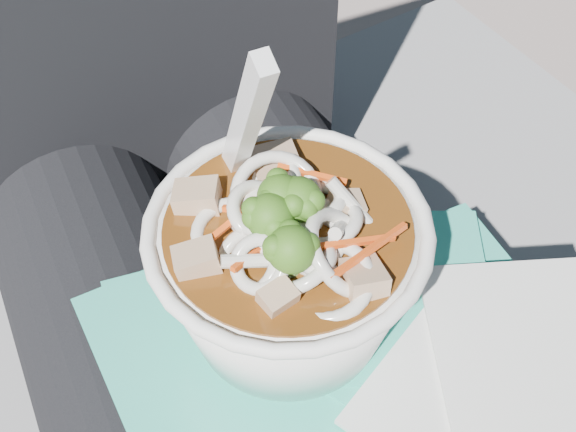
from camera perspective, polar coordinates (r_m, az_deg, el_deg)
name	(u,v)px	position (r m, az deg, el deg)	size (l,w,h in m)	color
stone_ledge	(219,415)	(0.95, -4.93, -13.94)	(1.00, 0.50, 0.47)	slate
lap	(266,393)	(0.61, -1.58, -12.50)	(0.32, 0.48, 0.16)	black
person_body	(218,284)	(0.63, -4.99, -4.86)	(0.34, 0.94, 1.02)	black
plastic_bag	(342,358)	(0.52, 3.89, -10.06)	(0.31, 0.29, 0.02)	teal
napkins	(513,379)	(0.51, 15.68, -11.13)	(0.22, 0.20, 0.01)	silver
udon_bowl	(288,263)	(0.47, -0.02, -3.38)	(0.20, 0.20, 0.21)	white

